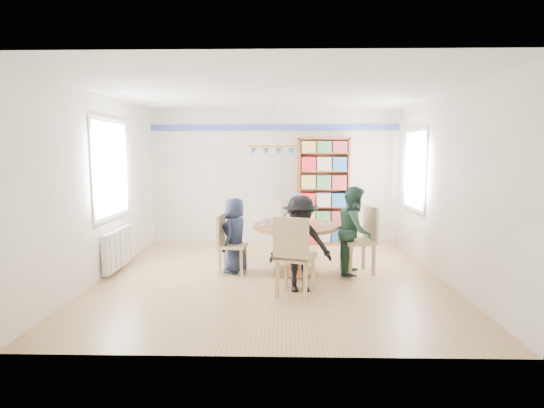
{
  "coord_description": "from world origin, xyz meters",
  "views": [
    {
      "loc": [
        0.14,
        -6.16,
        1.84
      ],
      "look_at": [
        0.0,
        0.4,
        1.05
      ],
      "focal_mm": 28.0,
      "sensor_mm": 36.0,
      "label": 1
    }
  ],
  "objects_px": {
    "chair_right": "(363,236)",
    "chair_near": "(293,252)",
    "dining_table": "(295,237)",
    "person_left": "(235,235)",
    "person_right": "(355,230)",
    "chair_far": "(294,226)",
    "person_near": "(300,244)",
    "person_far": "(294,225)",
    "bookshelf": "(323,192)",
    "radiator": "(118,249)",
    "chair_left": "(228,241)"
  },
  "relations": [
    {
      "from": "person_near",
      "to": "bookshelf",
      "type": "relative_size",
      "value": 0.6
    },
    {
      "from": "person_near",
      "to": "chair_right",
      "type": "bearing_deg",
      "value": 35.39
    },
    {
      "from": "chair_right",
      "to": "person_right",
      "type": "relative_size",
      "value": 0.77
    },
    {
      "from": "chair_near",
      "to": "bookshelf",
      "type": "bearing_deg",
      "value": 77.82
    },
    {
      "from": "chair_near",
      "to": "person_right",
      "type": "xyz_separation_m",
      "value": [
        0.96,
        1.05,
        0.1
      ]
    },
    {
      "from": "bookshelf",
      "to": "person_left",
      "type": "bearing_deg",
      "value": -126.78
    },
    {
      "from": "dining_table",
      "to": "person_left",
      "type": "xyz_separation_m",
      "value": [
        -0.93,
        0.03,
        0.02
      ]
    },
    {
      "from": "chair_near",
      "to": "person_near",
      "type": "xyz_separation_m",
      "value": [
        0.1,
        0.2,
        0.07
      ]
    },
    {
      "from": "person_left",
      "to": "bookshelf",
      "type": "xyz_separation_m",
      "value": [
        1.56,
        2.08,
        0.47
      ]
    },
    {
      "from": "chair_left",
      "to": "chair_right",
      "type": "bearing_deg",
      "value": 2.28
    },
    {
      "from": "chair_right",
      "to": "person_left",
      "type": "height_order",
      "value": "person_left"
    },
    {
      "from": "radiator",
      "to": "person_near",
      "type": "relative_size",
      "value": 0.78
    },
    {
      "from": "chair_right",
      "to": "chair_far",
      "type": "xyz_separation_m",
      "value": [
        -1.03,
        0.94,
        0.0
      ]
    },
    {
      "from": "chair_far",
      "to": "bookshelf",
      "type": "height_order",
      "value": "bookshelf"
    },
    {
      "from": "person_left",
      "to": "person_near",
      "type": "xyz_separation_m",
      "value": [
        0.97,
        -0.89,
        0.06
      ]
    },
    {
      "from": "chair_right",
      "to": "person_far",
      "type": "height_order",
      "value": "person_far"
    },
    {
      "from": "chair_left",
      "to": "chair_right",
      "type": "distance_m",
      "value": 2.08
    },
    {
      "from": "chair_near",
      "to": "person_far",
      "type": "relative_size",
      "value": 0.88
    },
    {
      "from": "chair_right",
      "to": "chair_far",
      "type": "height_order",
      "value": "same"
    },
    {
      "from": "person_far",
      "to": "bookshelf",
      "type": "relative_size",
      "value": 0.55
    },
    {
      "from": "person_left",
      "to": "person_near",
      "type": "bearing_deg",
      "value": 64.9
    },
    {
      "from": "radiator",
      "to": "person_far",
      "type": "distance_m",
      "value": 2.91
    },
    {
      "from": "radiator",
      "to": "person_near",
      "type": "height_order",
      "value": "person_near"
    },
    {
      "from": "chair_right",
      "to": "person_near",
      "type": "xyz_separation_m",
      "value": [
        -1.0,
        -0.92,
        0.07
      ]
    },
    {
      "from": "chair_left",
      "to": "chair_far",
      "type": "bearing_deg",
      "value": 44.41
    },
    {
      "from": "chair_right",
      "to": "chair_near",
      "type": "relative_size",
      "value": 0.99
    },
    {
      "from": "radiator",
      "to": "person_left",
      "type": "xyz_separation_m",
      "value": [
        1.85,
        -0.04,
        0.23
      ]
    },
    {
      "from": "chair_far",
      "to": "person_right",
      "type": "xyz_separation_m",
      "value": [
        0.89,
        -1.0,
        0.1
      ]
    },
    {
      "from": "chair_far",
      "to": "person_near",
      "type": "xyz_separation_m",
      "value": [
        0.03,
        -1.86,
        0.07
      ]
    },
    {
      "from": "chair_left",
      "to": "person_far",
      "type": "distance_m",
      "value": 1.38
    },
    {
      "from": "dining_table",
      "to": "person_right",
      "type": "height_order",
      "value": "person_right"
    },
    {
      "from": "person_far",
      "to": "person_near",
      "type": "bearing_deg",
      "value": 73.14
    },
    {
      "from": "person_right",
      "to": "person_left",
      "type": "bearing_deg",
      "value": 103.07
    },
    {
      "from": "chair_near",
      "to": "bookshelf",
      "type": "distance_m",
      "value": 3.28
    },
    {
      "from": "person_left",
      "to": "person_far",
      "type": "xyz_separation_m",
      "value": [
        0.94,
        0.83,
        0.01
      ]
    },
    {
      "from": "radiator",
      "to": "chair_right",
      "type": "height_order",
      "value": "chair_right"
    },
    {
      "from": "bookshelf",
      "to": "person_right",
      "type": "bearing_deg",
      "value": -82.62
    },
    {
      "from": "dining_table",
      "to": "person_right",
      "type": "distance_m",
      "value": 0.91
    },
    {
      "from": "chair_left",
      "to": "person_left",
      "type": "height_order",
      "value": "person_left"
    },
    {
      "from": "chair_far",
      "to": "person_left",
      "type": "height_order",
      "value": "person_left"
    },
    {
      "from": "radiator",
      "to": "person_far",
      "type": "relative_size",
      "value": 0.84
    },
    {
      "from": "radiator",
      "to": "person_left",
      "type": "relative_size",
      "value": 0.86
    },
    {
      "from": "dining_table",
      "to": "chair_near",
      "type": "distance_m",
      "value": 1.07
    },
    {
      "from": "chair_right",
      "to": "person_far",
      "type": "relative_size",
      "value": 0.87
    },
    {
      "from": "radiator",
      "to": "person_near",
      "type": "bearing_deg",
      "value": -18.35
    },
    {
      "from": "chair_near",
      "to": "person_far",
      "type": "xyz_separation_m",
      "value": [
        0.07,
        1.93,
        0.02
      ]
    },
    {
      "from": "radiator",
      "to": "person_far",
      "type": "bearing_deg",
      "value": 15.87
    },
    {
      "from": "person_far",
      "to": "chair_right",
      "type": "bearing_deg",
      "value": 124.05
    },
    {
      "from": "chair_far",
      "to": "chair_left",
      "type": "bearing_deg",
      "value": -135.59
    },
    {
      "from": "chair_far",
      "to": "chair_right",
      "type": "bearing_deg",
      "value": -42.37
    }
  ]
}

